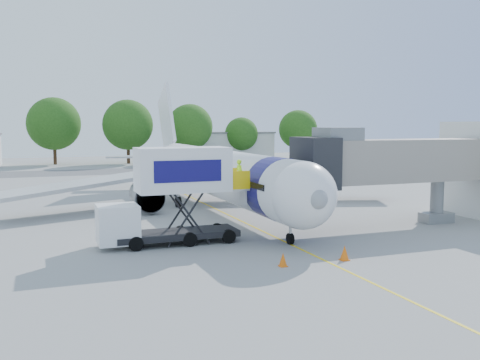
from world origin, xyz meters
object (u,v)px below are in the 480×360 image
object	(u,v)px
aircraft	(215,173)
catering_hiloader	(171,196)
jet_bridge	(383,162)
ground_tug	(447,279)

from	to	relation	value
aircraft	catering_hiloader	bearing A→B (deg)	-119.41
jet_bridge	catering_hiloader	world-z (taller)	jet_bridge
jet_bridge	aircraft	bearing A→B (deg)	125.70
ground_tug	catering_hiloader	bearing A→B (deg)	100.91
aircraft	ground_tug	size ratio (longest dim) A/B	10.91
ground_tug	jet_bridge	bearing A→B (deg)	43.16
jet_bridge	catering_hiloader	bearing A→B (deg)	-179.99
catering_hiloader	ground_tug	size ratio (longest dim) A/B	2.47
catering_hiloader	ground_tug	distance (m)	15.36
catering_hiloader	ground_tug	bearing A→B (deg)	-57.78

